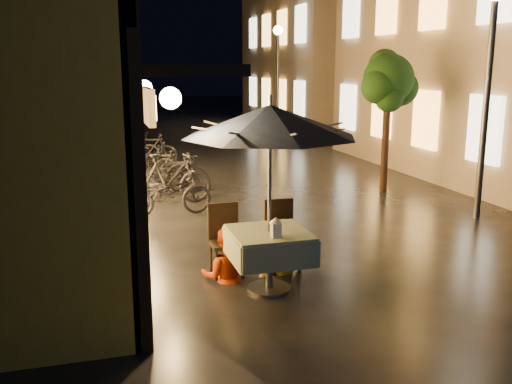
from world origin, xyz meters
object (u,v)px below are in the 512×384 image
object	(u,v)px
cafe_table	(269,246)
table_lantern	(276,226)
bicycle_0	(168,193)
patio_umbrella	(270,121)
person_orange	(225,230)
streetlamp_near	(490,58)
person_yellow	(280,221)

from	to	relation	value
cafe_table	table_lantern	world-z (taller)	table_lantern
bicycle_0	patio_umbrella	bearing A→B (deg)	-176.04
cafe_table	person_orange	bearing A→B (deg)	128.62
cafe_table	table_lantern	xyz separation A→B (m)	(-0.00, -0.26, 0.33)
streetlamp_near	cafe_table	world-z (taller)	streetlamp_near
table_lantern	bicycle_0	distance (m)	4.35
person_yellow	bicycle_0	world-z (taller)	person_yellow
streetlamp_near	patio_umbrella	distance (m)	5.36
patio_umbrella	table_lantern	size ratio (longest dim) A/B	9.84
cafe_table	table_lantern	distance (m)	0.42
table_lantern	person_yellow	size ratio (longest dim) A/B	0.17
streetlamp_near	person_orange	size ratio (longest dim) A/B	3.12
person_orange	bicycle_0	xyz separation A→B (m)	(-0.31, 3.44, -0.24)
patio_umbrella	person_yellow	xyz separation A→B (m)	(0.34, 0.59, -1.42)
table_lantern	person_yellow	distance (m)	0.94
cafe_table	bicycle_0	world-z (taller)	bicycle_0
person_orange	person_yellow	size ratio (longest dim) A/B	0.94
person_yellow	bicycle_0	bearing A→B (deg)	-90.61
streetlamp_near	cafe_table	bearing A→B (deg)	-154.56
streetlamp_near	cafe_table	xyz separation A→B (m)	(-4.79, -2.28, -2.33)
patio_umbrella	table_lantern	distance (m)	1.26
patio_umbrella	table_lantern	xyz separation A→B (m)	(-0.00, -0.26, -1.23)
person_orange	person_yellow	world-z (taller)	person_yellow
person_orange	patio_umbrella	bearing A→B (deg)	143.29
streetlamp_near	table_lantern	size ratio (longest dim) A/B	16.92
streetlamp_near	bicycle_0	world-z (taller)	streetlamp_near
streetlamp_near	cafe_table	size ratio (longest dim) A/B	4.27
bicycle_0	person_orange	bearing A→B (deg)	178.42
streetlamp_near	bicycle_0	xyz separation A→B (m)	(-5.55, 1.72, -2.48)
table_lantern	patio_umbrella	bearing A→B (deg)	90.00
cafe_table	bicycle_0	xyz separation A→B (m)	(-0.75, 4.00, -0.14)
streetlamp_near	person_orange	world-z (taller)	streetlamp_near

